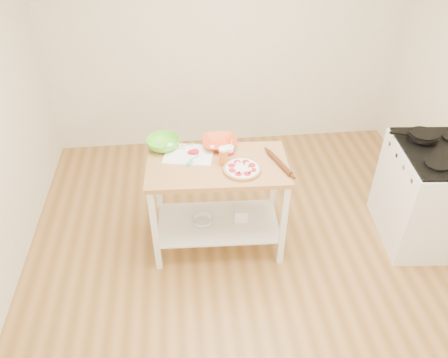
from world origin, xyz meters
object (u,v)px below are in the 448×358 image
shelf_bin (241,214)px  prep_island (218,188)px  rolling_pin (279,163)px  shelf_glass_bowl (203,220)px  beer_pint (223,156)px  pizza (242,169)px  spatula (192,160)px  orange_bowl (220,143)px  green_bowl (163,143)px  yogurt_tub (229,152)px  cutting_board (189,154)px  knife (175,147)px  skillet (422,135)px  gas_stove (430,195)px

shelf_bin → prep_island: bearing=-174.5°
rolling_pin → shelf_glass_bowl: size_ratio=1.83×
beer_pint → shelf_glass_bowl: beer_pint is taller
pizza → spatula: pizza is taller
orange_bowl → beer_pint: bearing=-88.9°
beer_pint → prep_island: bearing=176.0°
green_bowl → shelf_bin: size_ratio=2.42×
pizza → beer_pint: size_ratio=2.02×
rolling_pin → shelf_bin: size_ratio=3.01×
beer_pint → yogurt_tub: 0.11m
orange_bowl → yogurt_tub: yogurt_tub is taller
cutting_board → green_bowl: bearing=159.5°
knife → orange_bowl: orange_bowl is taller
pizza → shelf_bin: (0.02, 0.13, -0.60)m
shelf_bin → rolling_pin: bearing=-17.0°
skillet → pizza: 1.61m
yogurt_tub → shelf_bin: yogurt_tub is taller
gas_stove → beer_pint: (-1.85, 0.08, 0.50)m
gas_stove → spatula: gas_stove is taller
shelf_bin → skillet: bearing=3.7°
prep_island → pizza: size_ratio=3.86×
gas_stove → shelf_bin: gas_stove is taller
gas_stove → spatula: bearing=-178.2°
green_bowl → beer_pint: (0.48, -0.29, 0.03)m
prep_island → spatula: size_ratio=8.82×
rolling_pin → shelf_glass_bowl: rolling_pin is taller
beer_pint → green_bowl: bearing=149.0°
shelf_glass_bowl → shelf_bin: (0.34, 0.02, 0.03)m
cutting_board → yogurt_tub: 0.34m
pizza → beer_pint: bearing=141.3°
pizza → cutting_board: 0.49m
orange_bowl → shelf_bin: size_ratio=2.45×
pizza → prep_island: bearing=148.6°
prep_island → orange_bowl: 0.39m
prep_island → knife: knife is taller
beer_pint → yogurt_tub: yogurt_tub is taller
spatula → prep_island: bearing=-54.3°
prep_island → spatula: (-0.20, 0.05, 0.27)m
beer_pint → gas_stove: bearing=-2.4°
prep_island → pizza: pizza is taller
prep_island → pizza: bearing=-31.4°
knife → shelf_glass_bowl: knife is taller
gas_stove → shelf_bin: bearing=-178.0°
beer_pint → rolling_pin: size_ratio=0.43×
beer_pint → pizza: bearing=-38.7°
pizza → knife: pizza is taller
yogurt_tub → shelf_glass_bowl: (-0.24, -0.09, -0.66)m
skillet → yogurt_tub: bearing=-162.7°
shelf_bin → gas_stove: bearing=-3.4°
knife → rolling_pin: 0.90m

